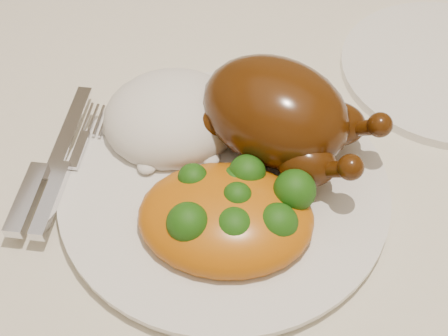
% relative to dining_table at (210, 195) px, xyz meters
% --- Properties ---
extents(dining_table, '(1.60, 0.90, 0.76)m').
position_rel_dining_table_xyz_m(dining_table, '(0.00, 0.00, 0.00)').
color(dining_table, brown).
rests_on(dining_table, floor).
extents(tablecloth, '(1.73, 1.03, 0.18)m').
position_rel_dining_table_xyz_m(tablecloth, '(0.00, 0.00, 0.07)').
color(tablecloth, silver).
rests_on(tablecloth, dining_table).
extents(dinner_plate, '(0.31, 0.31, 0.01)m').
position_rel_dining_table_xyz_m(dinner_plate, '(0.03, -0.07, 0.11)').
color(dinner_plate, white).
rests_on(dinner_plate, tablecloth).
extents(side_plate, '(0.22, 0.22, 0.01)m').
position_rel_dining_table_xyz_m(side_plate, '(0.21, 0.13, 0.11)').
color(side_plate, white).
rests_on(side_plate, tablecloth).
extents(roast_chicken, '(0.17, 0.13, 0.08)m').
position_rel_dining_table_xyz_m(roast_chicken, '(0.07, -0.02, 0.15)').
color(roast_chicken, '#482507').
rests_on(roast_chicken, dinner_plate).
extents(rice_mound, '(0.16, 0.15, 0.06)m').
position_rel_dining_table_xyz_m(rice_mound, '(-0.03, -0.02, 0.13)').
color(rice_mound, white).
rests_on(rice_mound, dinner_plate).
extents(mac_and_cheese, '(0.15, 0.13, 0.06)m').
position_rel_dining_table_xyz_m(mac_and_cheese, '(0.05, -0.10, 0.13)').
color(mac_and_cheese, '#C3610C').
rests_on(mac_and_cheese, dinner_plate).
extents(cutlery, '(0.04, 0.17, 0.01)m').
position_rel_dining_table_xyz_m(cutlery, '(-0.11, -0.10, 0.12)').
color(cutlery, silver).
rests_on(cutlery, dinner_plate).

